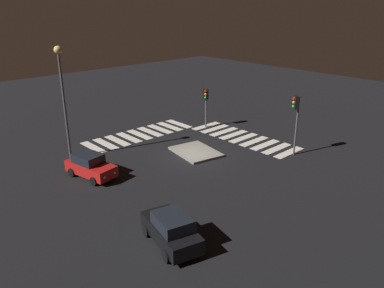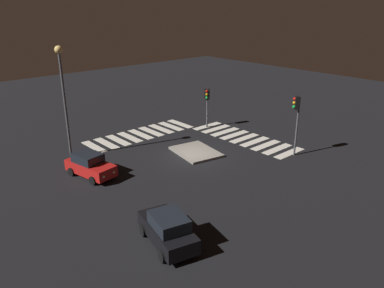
{
  "view_description": "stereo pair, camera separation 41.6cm",
  "coord_description": "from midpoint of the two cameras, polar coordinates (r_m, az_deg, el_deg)",
  "views": [
    {
      "loc": [
        -19.81,
        18.31,
        11.14
      ],
      "look_at": [
        0.0,
        0.0,
        1.0
      ],
      "focal_mm": 35.75,
      "sensor_mm": 36.0,
      "label": 1
    },
    {
      "loc": [
        -20.09,
        18.0,
        11.14
      ],
      "look_at": [
        0.0,
        0.0,
        1.0
      ],
      "focal_mm": 35.75,
      "sensor_mm": 36.0,
      "label": 2
    }
  ],
  "objects": [
    {
      "name": "car_red",
      "position": [
        26.51,
        -14.53,
        -3.09
      ],
      "size": [
        3.85,
        2.23,
        1.6
      ],
      "rotation": [
        0.0,
        0.0,
        3.33
      ],
      "color": "red",
      "rests_on": "ground"
    },
    {
      "name": "car_black",
      "position": [
        18.87,
        -2.99,
        -12.6
      ],
      "size": [
        4.06,
        2.47,
        1.67
      ],
      "rotation": [
        0.0,
        0.0,
        -0.24
      ],
      "color": "black",
      "rests_on": "ground"
    },
    {
      "name": "ground_plane",
      "position": [
        29.18,
        0.41,
        -1.84
      ],
      "size": [
        80.0,
        80.0,
        0.0
      ],
      "primitive_type": "plane",
      "color": "black"
    },
    {
      "name": "crosswalk_side",
      "position": [
        34.22,
        -7.32,
        1.45
      ],
      "size": [
        3.2,
        9.9,
        0.02
      ],
      "color": "silver",
      "rests_on": "ground"
    },
    {
      "name": "traffic_light_south",
      "position": [
        29.35,
        15.73,
        4.72
      ],
      "size": [
        0.54,
        0.53,
        4.62
      ],
      "rotation": [
        0.0,
        0.0,
        0.87
      ],
      "color": "#47474C",
      "rests_on": "ground"
    },
    {
      "name": "street_lamp",
      "position": [
        28.95,
        -18.35,
        8.48
      ],
      "size": [
        0.56,
        0.56,
        8.26
      ],
      "color": "#47474C",
      "rests_on": "ground"
    },
    {
      "name": "crosswalk_near",
      "position": [
        33.31,
        8.18,
        0.86
      ],
      "size": [
        9.9,
        3.2,
        0.02
      ],
      "color": "silver",
      "rests_on": "ground"
    },
    {
      "name": "traffic_light_east",
      "position": [
        35.04,
        2.6,
        6.83
      ],
      "size": [
        0.54,
        0.53,
        3.7
      ],
      "rotation": [
        0.0,
        0.0,
        2.22
      ],
      "color": "#47474C",
      "rests_on": "ground"
    },
    {
      "name": "traffic_island",
      "position": [
        29.79,
        0.99,
        -1.18
      ],
      "size": [
        4.22,
        3.46,
        0.18
      ],
      "color": "gray",
      "rests_on": "ground"
    }
  ]
}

